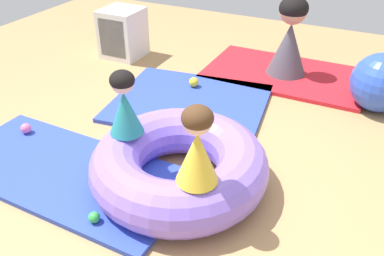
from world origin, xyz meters
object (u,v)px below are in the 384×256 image
at_px(inflatable_cushion, 179,165).
at_px(play_ball_yellow, 194,82).
at_px(adult_seated, 290,37).
at_px(play_ball_pink, 26,128).
at_px(play_ball_orange, 170,119).
at_px(child_in_yellow, 197,146).
at_px(play_ball_green, 94,217).
at_px(child_in_teal, 124,103).
at_px(storage_cube, 122,34).
at_px(exercise_ball_large, 381,83).

height_order(inflatable_cushion, play_ball_yellow, inflatable_cushion).
xyz_separation_m(adult_seated, play_ball_pink, (-1.61, -2.12, -0.35)).
xyz_separation_m(adult_seated, play_ball_orange, (-0.61, -1.47, -0.35)).
bearing_deg(child_in_yellow, play_ball_green, -17.14).
xyz_separation_m(child_in_teal, play_ball_yellow, (-0.17, 1.40, -0.49)).
relative_size(play_ball_pink, storage_cube, 0.15).
bearing_deg(exercise_ball_large, adult_seated, 160.04).
xyz_separation_m(inflatable_cushion, child_in_yellow, (0.27, -0.28, 0.41)).
distance_m(play_ball_orange, exercise_ball_large, 1.93).
bearing_deg(play_ball_pink, child_in_teal, -0.69).
bearing_deg(inflatable_cushion, play_ball_orange, 123.70).
relative_size(inflatable_cushion, storage_cube, 2.18).
xyz_separation_m(child_in_teal, child_in_yellow, (0.66, -0.25, 0.02)).
bearing_deg(adult_seated, play_ball_yellow, -142.69).
relative_size(child_in_yellow, exercise_ball_large, 0.91).
bearing_deg(inflatable_cushion, play_ball_green, -116.19).
bearing_deg(inflatable_cushion, play_ball_yellow, 112.00).
bearing_deg(storage_cube, play_ball_orange, -42.43).
distance_m(inflatable_cushion, exercise_ball_large, 2.10).
distance_m(child_in_yellow, play_ball_orange, 1.25).
xyz_separation_m(child_in_teal, exercise_ball_large, (1.52, 1.79, -0.31)).
xyz_separation_m(play_ball_pink, play_ball_green, (1.14, -0.57, -0.01)).
bearing_deg(child_in_yellow, play_ball_yellow, -109.19).
height_order(adult_seated, play_ball_orange, adult_seated).
bearing_deg(child_in_yellow, play_ball_pink, -54.61).
bearing_deg(child_in_teal, adult_seated, -117.34).
xyz_separation_m(inflatable_cushion, storage_cube, (-1.70, 1.80, 0.10)).
relative_size(exercise_ball_large, storage_cube, 0.96).
bearing_deg(child_in_teal, exercise_ball_large, -142.47).
height_order(adult_seated, storage_cube, adult_seated).
bearing_deg(child_in_teal, play_ball_yellow, -95.51).
relative_size(inflatable_cushion, play_ball_green, 16.85).
bearing_deg(play_ball_yellow, inflatable_cushion, -68.00).
distance_m(child_in_teal, child_in_yellow, 0.70).
bearing_deg(play_ball_orange, play_ball_yellow, 99.99).
distance_m(adult_seated, storage_cube, 1.92).
bearing_deg(child_in_yellow, exercise_ball_large, -158.43).
relative_size(play_ball_green, exercise_ball_large, 0.13).
relative_size(child_in_teal, play_ball_green, 6.32).
bearing_deg(storage_cube, exercise_ball_large, -0.74).
relative_size(inflatable_cushion, child_in_yellow, 2.50).
distance_m(play_ball_pink, play_ball_yellow, 1.63).
distance_m(child_in_teal, storage_cube, 2.27).
bearing_deg(storage_cube, play_ball_green, -59.34).
distance_m(child_in_yellow, play_ball_green, 0.81).
distance_m(child_in_teal, play_ball_green, 0.75).
distance_m(adult_seated, play_ball_yellow, 1.10).
distance_m(play_ball_orange, storage_cube, 1.74).
bearing_deg(play_ball_orange, exercise_ball_large, 36.08).
distance_m(child_in_yellow, adult_seated, 2.40).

